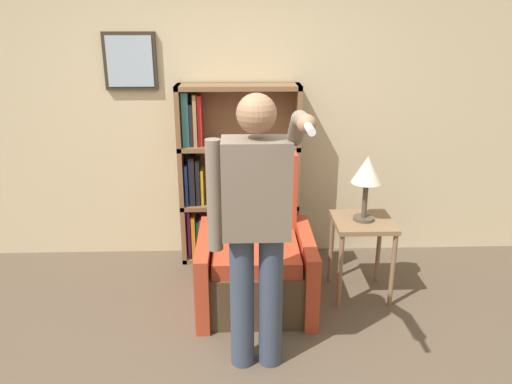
{
  "coord_description": "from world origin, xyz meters",
  "views": [
    {
      "loc": [
        0.12,
        -2.37,
        2.14
      ],
      "look_at": [
        0.22,
        0.69,
        1.06
      ],
      "focal_mm": 35.0,
      "sensor_mm": 36.0,
      "label": 1
    }
  ],
  "objects_px": {
    "armchair": "(255,259)",
    "table_lamp": "(367,173)",
    "side_table": "(362,233)",
    "person_standing": "(256,221)",
    "bookcase": "(229,175)"
  },
  "relations": [
    {
      "from": "person_standing",
      "to": "table_lamp",
      "type": "xyz_separation_m",
      "value": [
        0.86,
        0.85,
        0.02
      ]
    },
    {
      "from": "armchair",
      "to": "bookcase",
      "type": "bearing_deg",
      "value": 105.66
    },
    {
      "from": "bookcase",
      "to": "table_lamp",
      "type": "distance_m",
      "value": 1.28
    },
    {
      "from": "side_table",
      "to": "table_lamp",
      "type": "relative_size",
      "value": 1.26
    },
    {
      "from": "person_standing",
      "to": "table_lamp",
      "type": "relative_size",
      "value": 3.42
    },
    {
      "from": "armchair",
      "to": "person_standing",
      "type": "height_order",
      "value": "person_standing"
    },
    {
      "from": "side_table",
      "to": "table_lamp",
      "type": "xyz_separation_m",
      "value": [
        0.0,
        0.0,
        0.49
      ]
    },
    {
      "from": "bookcase",
      "to": "side_table",
      "type": "relative_size",
      "value": 2.48
    },
    {
      "from": "side_table",
      "to": "table_lamp",
      "type": "height_order",
      "value": "table_lamp"
    },
    {
      "from": "armchair",
      "to": "side_table",
      "type": "bearing_deg",
      "value": 4.62
    },
    {
      "from": "armchair",
      "to": "person_standing",
      "type": "relative_size",
      "value": 0.65
    },
    {
      "from": "person_standing",
      "to": "armchair",
      "type": "bearing_deg",
      "value": 88.55
    },
    {
      "from": "armchair",
      "to": "person_standing",
      "type": "distance_m",
      "value": 1.01
    },
    {
      "from": "armchair",
      "to": "side_table",
      "type": "relative_size",
      "value": 1.75
    },
    {
      "from": "armchair",
      "to": "table_lamp",
      "type": "bearing_deg",
      "value": 4.62
    }
  ]
}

